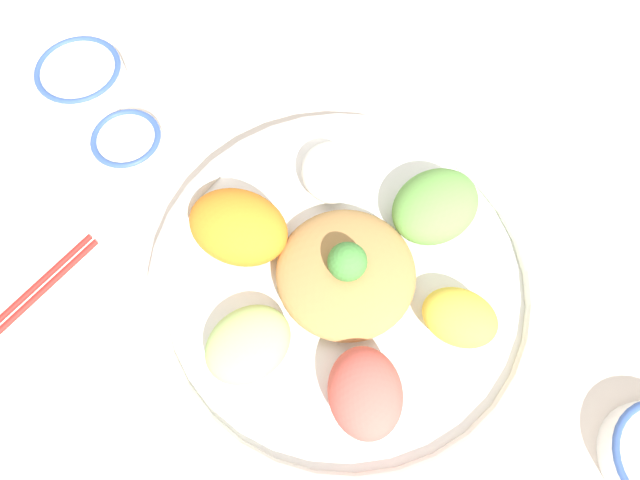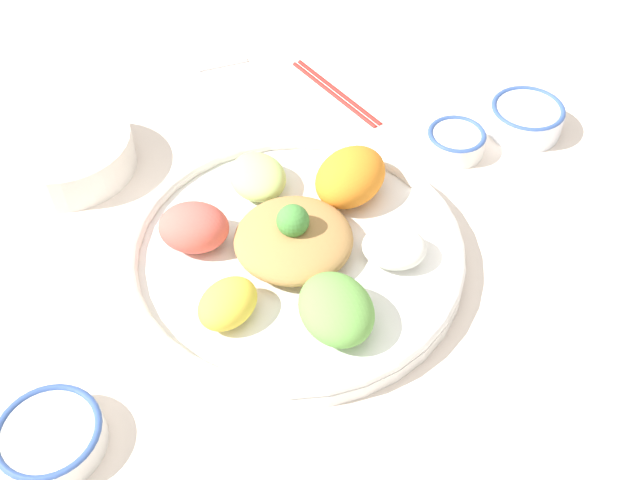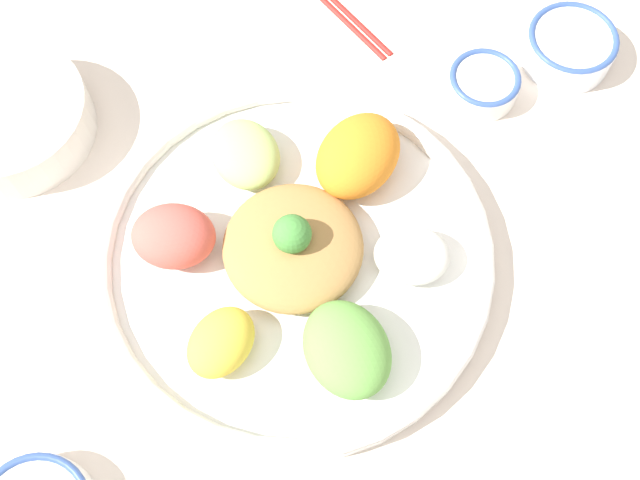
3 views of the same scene
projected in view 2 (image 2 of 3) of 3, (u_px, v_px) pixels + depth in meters
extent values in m
plane|color=silver|center=(313.00, 275.00, 0.91)|extent=(2.40, 2.40, 0.00)
cylinder|color=white|center=(294.00, 256.00, 0.92)|extent=(0.41, 0.41, 0.02)
torus|color=white|center=(294.00, 248.00, 0.90)|extent=(0.41, 0.41, 0.02)
ellipsoid|color=white|center=(394.00, 247.00, 0.89)|extent=(0.07, 0.08, 0.04)
ellipsoid|color=orange|center=(350.00, 177.00, 0.95)|extent=(0.13, 0.13, 0.06)
ellipsoid|color=#B7DB7A|center=(258.00, 177.00, 0.97)|extent=(0.11, 0.10, 0.04)
ellipsoid|color=#E55B51|center=(194.00, 227.00, 0.90)|extent=(0.08, 0.09, 0.06)
ellipsoid|color=yellow|center=(228.00, 303.00, 0.83)|extent=(0.10, 0.09, 0.04)
ellipsoid|color=#6BAD4C|center=(336.00, 309.00, 0.81)|extent=(0.12, 0.11, 0.05)
ellipsoid|color=#AD7F47|center=(294.00, 239.00, 0.89)|extent=(0.14, 0.14, 0.04)
sphere|color=#478E3D|center=(293.00, 221.00, 0.87)|extent=(0.04, 0.04, 0.04)
cylinder|color=white|center=(51.00, 438.00, 0.75)|extent=(0.11, 0.11, 0.03)
torus|color=#38569E|center=(48.00, 431.00, 0.74)|extent=(0.11, 0.11, 0.01)
cylinder|color=#DBB251|center=(48.00, 433.00, 0.74)|extent=(0.09, 0.09, 0.00)
cylinder|color=white|center=(455.00, 143.00, 1.05)|extent=(0.08, 0.08, 0.03)
torus|color=#38569E|center=(457.00, 135.00, 1.04)|extent=(0.08, 0.08, 0.01)
cylinder|color=maroon|center=(457.00, 136.00, 1.04)|extent=(0.07, 0.07, 0.00)
cylinder|color=white|center=(526.00, 119.00, 1.08)|extent=(0.11, 0.11, 0.04)
torus|color=#38569E|center=(528.00, 109.00, 1.07)|extent=(0.11, 0.11, 0.01)
cylinder|color=white|center=(528.00, 110.00, 1.07)|extent=(0.09, 0.09, 0.00)
cylinder|color=silver|center=(67.00, 153.00, 1.02)|extent=(0.18, 0.18, 0.05)
ellipsoid|color=#E0705B|center=(64.00, 144.00, 1.01)|extent=(0.15, 0.15, 0.02)
cylinder|color=red|center=(338.00, 90.00, 1.15)|extent=(0.17, 0.13, 0.01)
cylinder|color=red|center=(333.00, 93.00, 1.15)|extent=(0.17, 0.13, 0.01)
ellipsoid|color=silver|center=(638.00, 316.00, 0.86)|extent=(0.04, 0.05, 0.01)
cube|color=silver|center=(223.00, 64.00, 1.20)|extent=(0.04, 0.08, 0.01)
ellipsoid|color=silver|center=(185.00, 71.00, 1.19)|extent=(0.06, 0.06, 0.01)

